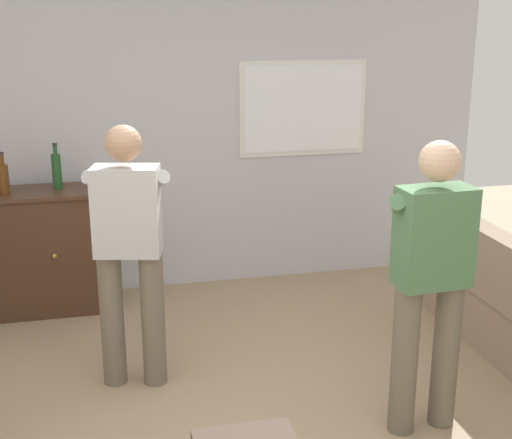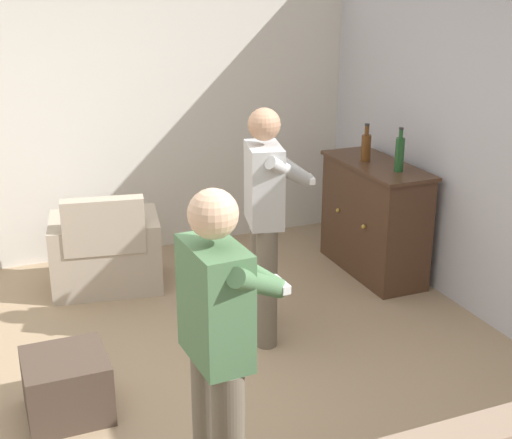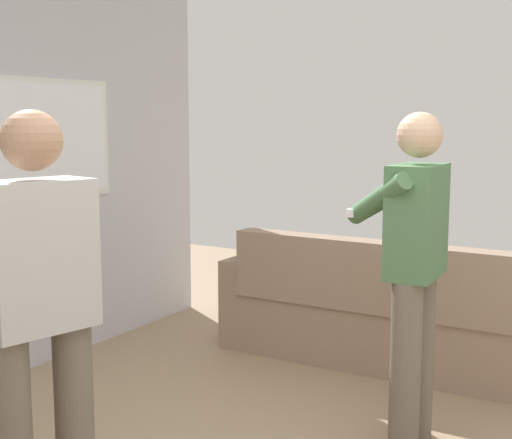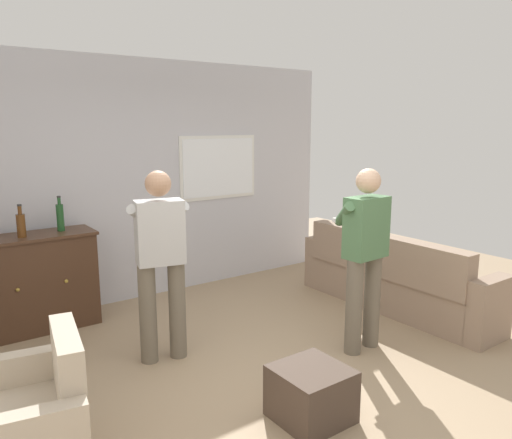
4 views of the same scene
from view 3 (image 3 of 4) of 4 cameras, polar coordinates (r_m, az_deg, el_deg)
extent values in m
cube|color=silver|center=(4.95, -16.29, 6.15)|extent=(1.11, 0.02, 0.81)
cube|color=white|center=(4.95, -16.25, 6.15)|extent=(1.03, 0.03, 0.73)
cube|color=gray|center=(4.91, 10.76, -9.12)|extent=(0.55, 2.07, 0.42)
cube|color=gray|center=(4.61, 10.01, -4.58)|extent=(0.18, 2.07, 0.46)
cube|color=gray|center=(5.35, -0.58, -6.32)|extent=(0.55, 0.18, 0.64)
cube|color=beige|center=(4.74, 10.56, -4.84)|extent=(0.19, 0.41, 0.36)
cylinder|color=#6B6051|center=(2.97, -14.27, -16.13)|extent=(0.15, 0.15, 0.88)
cube|color=#B7B7B7|center=(2.70, -17.15, -2.78)|extent=(0.44, 0.31, 0.55)
sphere|color=tan|center=(2.66, -17.52, 6.05)|extent=(0.22, 0.22, 0.22)
cylinder|color=#B7B7B7|center=(2.88, -16.77, 0.10)|extent=(0.25, 0.44, 0.29)
cylinder|color=#6B6051|center=(3.60, 11.85, -11.72)|extent=(0.15, 0.15, 0.88)
cylinder|color=#6B6051|center=(3.83, 12.93, -10.49)|extent=(0.15, 0.15, 0.88)
cube|color=#4C754C|center=(3.55, 12.75, -0.10)|extent=(0.41, 0.24, 0.55)
sphere|color=#D8AD8C|center=(3.51, 12.96, 6.61)|extent=(0.22, 0.22, 0.22)
cylinder|color=#4C754C|center=(3.47, 9.76, 1.63)|extent=(0.31, 0.42, 0.29)
cylinder|color=#4C754C|center=(3.69, 10.87, 1.98)|extent=(0.34, 0.40, 0.29)
cube|color=white|center=(3.64, 7.89, 0.62)|extent=(0.15, 0.05, 0.04)
camera|label=1|loc=(2.82, 87.62, 14.62)|focal=50.00mm
camera|label=2|loc=(6.10, 29.97, 15.54)|focal=50.00mm
camera|label=4|loc=(1.90, 122.18, 8.53)|focal=35.00mm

